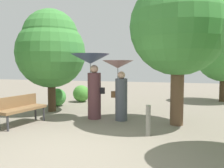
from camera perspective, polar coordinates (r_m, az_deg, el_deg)
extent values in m
plane|color=gray|center=(5.11, -10.90, -15.23)|extent=(40.00, 40.00, 0.00)
cylinder|color=#563338|center=(7.66, -4.26, -2.86)|extent=(0.42, 0.42, 1.48)
sphere|color=tan|center=(7.59, -4.30, 3.59)|extent=(0.26, 0.26, 0.26)
cylinder|color=#333338|center=(7.64, -5.18, 1.85)|extent=(0.02, 0.02, 0.80)
cone|color=#38476B|center=(7.64, -5.21, 6.03)|extent=(1.24, 1.24, 0.32)
cube|color=black|center=(7.55, -2.33, -1.61)|extent=(0.14, 0.10, 0.20)
cylinder|color=#474C56|center=(7.40, 2.24, -3.76)|extent=(0.37, 0.37, 1.31)
sphere|color=tan|center=(7.33, 2.26, 2.13)|extent=(0.23, 0.23, 0.23)
cylinder|color=#333338|center=(7.37, 1.40, 0.80)|extent=(0.02, 0.02, 0.77)
cone|color=gray|center=(7.35, 1.41, 4.75)|extent=(0.97, 0.97, 0.24)
cube|color=brown|center=(7.44, 0.39, -2.50)|extent=(0.14, 0.10, 0.20)
cylinder|color=#38383D|center=(6.83, -23.75, -8.57)|extent=(0.06, 0.06, 0.44)
cylinder|color=#38383D|center=(7.73, -16.06, -6.86)|extent=(0.06, 0.06, 0.44)
cylinder|color=#38383D|center=(7.96, -17.87, -6.57)|extent=(0.06, 0.06, 0.44)
cube|color=olive|center=(7.34, -20.63, -5.67)|extent=(0.70, 1.55, 0.08)
cube|color=olive|center=(7.48, -21.93, -4.00)|extent=(0.32, 1.49, 0.35)
cylinder|color=#42301E|center=(9.08, -14.36, 2.64)|extent=(0.29, 0.29, 2.89)
sphere|color=#428C3D|center=(9.09, -14.45, 7.19)|extent=(2.55, 2.55, 2.55)
sphere|color=#428C3D|center=(9.14, -14.52, 10.81)|extent=(2.04, 2.04, 2.04)
cylinder|color=#42301E|center=(12.37, 25.18, 3.10)|extent=(0.30, 0.30, 3.01)
sphere|color=#428C3D|center=(12.38, 25.30, 6.58)|extent=(2.61, 2.61, 2.61)
cylinder|color=brown|center=(7.03, 15.50, 5.57)|extent=(0.37, 0.37, 3.74)
sphere|color=#428C3D|center=(7.11, 15.66, 13.12)|extent=(2.75, 2.75, 2.75)
sphere|color=#4C9338|center=(11.28, -7.38, -2.28)|extent=(0.78, 0.78, 0.78)
sphere|color=#428C3D|center=(10.30, -13.03, -3.11)|extent=(0.75, 0.75, 0.75)
cylinder|color=gray|center=(5.92, 8.67, -8.65)|extent=(0.12, 0.12, 0.75)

